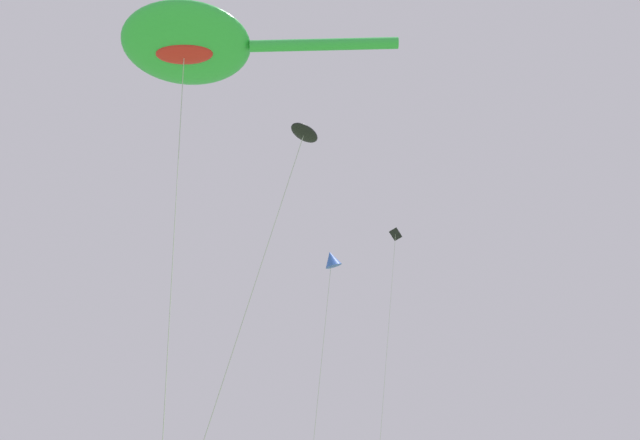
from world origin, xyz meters
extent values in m
ellipsoid|color=green|center=(-1.47, 10.54, 18.60)|extent=(5.38, 5.46, 1.07)
cylinder|color=green|center=(1.58, 7.09, 18.44)|extent=(3.54, 3.92, 0.38)
ellipsoid|color=red|center=(-1.47, 10.54, 18.12)|extent=(1.86, 1.96, 0.38)
cylinder|color=#B2B2B7|center=(-0.24, 10.84, 9.03)|extent=(2.50, 0.64, 18.07)
ellipsoid|color=black|center=(-0.29, 6.04, 12.37)|extent=(0.82, 0.52, 0.23)
cylinder|color=#B2B2B7|center=(-0.92, 7.53, 6.18)|extent=(1.27, 2.99, 12.37)
cone|color=blue|center=(7.53, 12.21, 15.03)|extent=(0.93, 0.75, 0.84)
cube|color=black|center=(10.82, 11.28, 17.47)|extent=(0.50, 0.53, 0.45)
cylinder|color=#B2B2B7|center=(10.17, 12.27, 8.73)|extent=(1.33, 2.00, 17.47)
camera|label=1|loc=(-7.79, -1.51, 1.98)|focal=33.96mm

